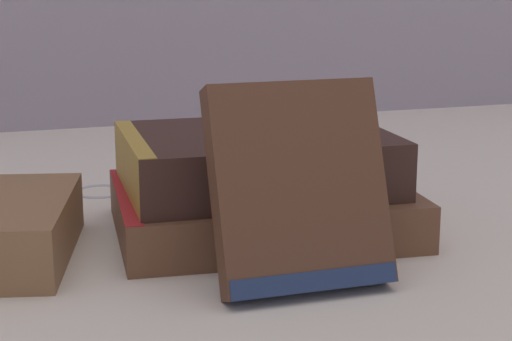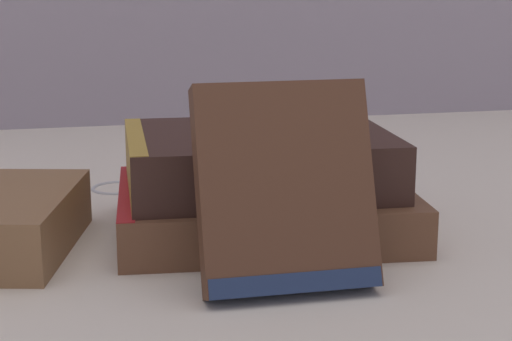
{
  "view_description": "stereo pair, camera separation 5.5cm",
  "coord_description": "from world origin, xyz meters",
  "px_view_note": "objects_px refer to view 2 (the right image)",
  "views": [
    {
      "loc": [
        -0.14,
        -0.55,
        0.19
      ],
      "look_at": [
        0.04,
        0.01,
        0.05
      ],
      "focal_mm": 60.0,
      "sensor_mm": 36.0,
      "label": 1
    },
    {
      "loc": [
        -0.09,
        -0.57,
        0.19
      ],
      "look_at": [
        0.04,
        0.01,
        0.05
      ],
      "focal_mm": 60.0,
      "sensor_mm": 36.0,
      "label": 2
    }
  ],
  "objects_px": {
    "book_flat_top": "(251,160)",
    "book_leaning_front": "(286,196)",
    "pocket_watch": "(288,131)",
    "book_flat_bottom": "(257,210)",
    "reading_glasses": "(147,184)"
  },
  "relations": [
    {
      "from": "pocket_watch",
      "to": "book_leaning_front",
      "type": "bearing_deg",
      "value": -105.28
    },
    {
      "from": "book_flat_top",
      "to": "pocket_watch",
      "type": "xyz_separation_m",
      "value": [
        0.02,
        -0.02,
        0.02
      ]
    },
    {
      "from": "pocket_watch",
      "to": "reading_glasses",
      "type": "distance_m",
      "value": 0.2
    },
    {
      "from": "book_flat_bottom",
      "to": "book_leaning_front",
      "type": "xyz_separation_m",
      "value": [
        -0.01,
        -0.11,
        0.04
      ]
    },
    {
      "from": "book_flat_top",
      "to": "pocket_watch",
      "type": "height_order",
      "value": "pocket_watch"
    },
    {
      "from": "book_flat_bottom",
      "to": "reading_glasses",
      "type": "height_order",
      "value": "book_flat_bottom"
    },
    {
      "from": "book_leaning_front",
      "to": "book_flat_top",
      "type": "bearing_deg",
      "value": 88.15
    },
    {
      "from": "book_leaning_front",
      "to": "pocket_watch",
      "type": "relative_size",
      "value": 2.45
    },
    {
      "from": "book_flat_bottom",
      "to": "pocket_watch",
      "type": "relative_size",
      "value": 4.38
    },
    {
      "from": "book_flat_bottom",
      "to": "pocket_watch",
      "type": "xyz_separation_m",
      "value": [
        0.02,
        -0.01,
        0.06
      ]
    },
    {
      "from": "book_flat_top",
      "to": "book_leaning_front",
      "type": "distance_m",
      "value": 0.11
    },
    {
      "from": "book_leaning_front",
      "to": "pocket_watch",
      "type": "distance_m",
      "value": 0.1
    },
    {
      "from": "book_flat_top",
      "to": "pocket_watch",
      "type": "relative_size",
      "value": 3.82
    },
    {
      "from": "pocket_watch",
      "to": "reading_glasses",
      "type": "xyz_separation_m",
      "value": [
        -0.09,
        0.17,
        -0.08
      ]
    },
    {
      "from": "book_flat_bottom",
      "to": "book_leaning_front",
      "type": "relative_size",
      "value": 1.79
    }
  ]
}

